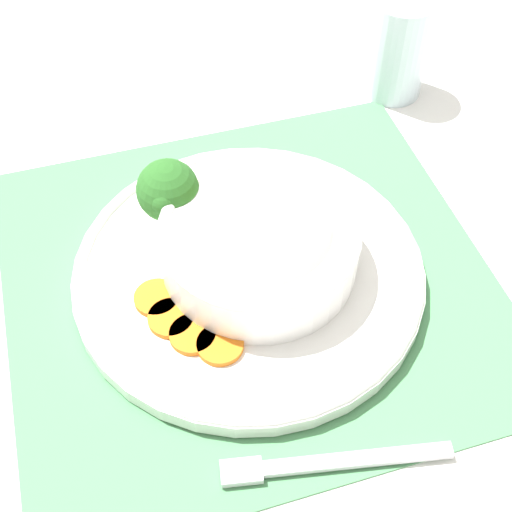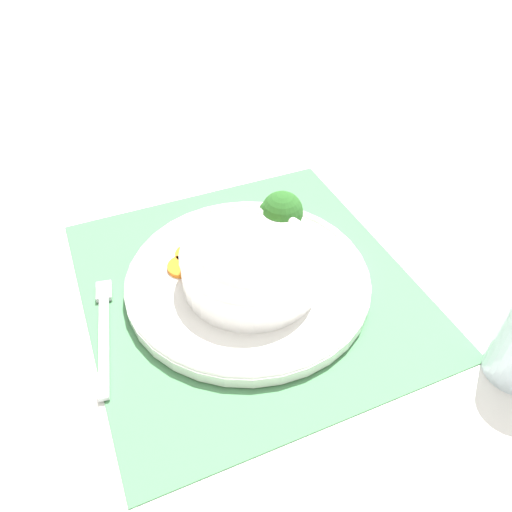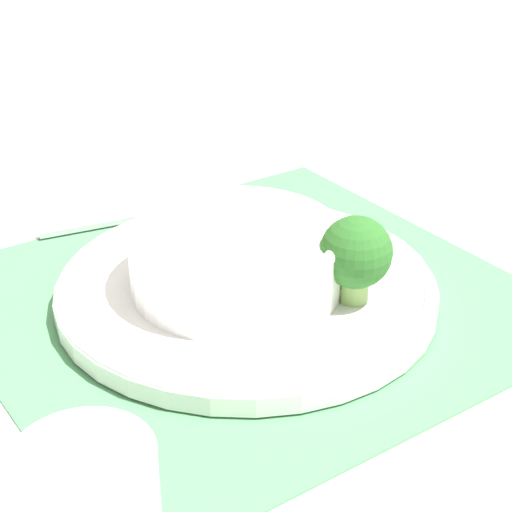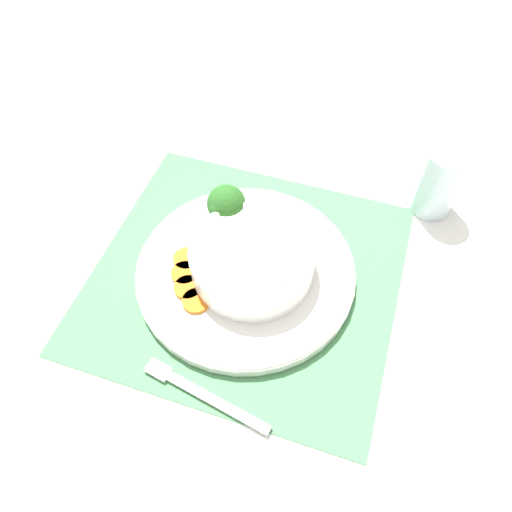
# 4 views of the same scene
# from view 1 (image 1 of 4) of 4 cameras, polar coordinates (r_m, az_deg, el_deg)

# --- Properties ---
(ground_plane) EXTENTS (4.00, 4.00, 0.00)m
(ground_plane) POSITION_cam_1_polar(r_m,az_deg,el_deg) (0.68, -0.57, -1.95)
(ground_plane) COLOR white
(placemat) EXTENTS (0.44, 0.47, 0.00)m
(placemat) POSITION_cam_1_polar(r_m,az_deg,el_deg) (0.68, -0.57, -1.84)
(placemat) COLOR #4C8C59
(placemat) RESTS_ON ground_plane
(plate) EXTENTS (0.33, 0.33, 0.02)m
(plate) POSITION_cam_1_polar(r_m,az_deg,el_deg) (0.67, -0.58, -1.14)
(plate) COLOR white
(plate) RESTS_ON placemat
(bowl) EXTENTS (0.18, 0.18, 0.06)m
(bowl) POSITION_cam_1_polar(r_m,az_deg,el_deg) (0.64, 0.26, 1.15)
(bowl) COLOR white
(bowl) RESTS_ON plate
(broccoli_floret) EXTENTS (0.06, 0.06, 0.07)m
(broccoli_floret) POSITION_cam_1_polar(r_m,az_deg,el_deg) (0.67, -7.05, 5.13)
(broccoli_floret) COLOR #84AD5B
(broccoli_floret) RESTS_ON plate
(carrot_slice_near) EXTENTS (0.04, 0.04, 0.01)m
(carrot_slice_near) POSITION_cam_1_polar(r_m,az_deg,el_deg) (0.64, -7.95, -3.35)
(carrot_slice_near) COLOR orange
(carrot_slice_near) RESTS_ON plate
(carrot_slice_middle) EXTENTS (0.04, 0.04, 0.01)m
(carrot_slice_middle) POSITION_cam_1_polar(r_m,az_deg,el_deg) (0.63, -6.83, -4.97)
(carrot_slice_middle) COLOR orange
(carrot_slice_middle) RESTS_ON plate
(carrot_slice_far) EXTENTS (0.04, 0.04, 0.01)m
(carrot_slice_far) POSITION_cam_1_polar(r_m,az_deg,el_deg) (0.62, -5.09, -6.27)
(carrot_slice_far) COLOR orange
(carrot_slice_far) RESTS_ON plate
(carrot_slice_extra) EXTENTS (0.04, 0.04, 0.01)m
(carrot_slice_extra) POSITION_cam_1_polar(r_m,az_deg,el_deg) (0.61, -2.89, -7.10)
(carrot_slice_extra) COLOR orange
(carrot_slice_extra) RESTS_ON plate
(water_glass) EXTENTS (0.07, 0.07, 0.12)m
(water_glass) POSITION_cam_1_polar(r_m,az_deg,el_deg) (0.87, 11.21, 15.67)
(water_glass) COLOR silver
(water_glass) RESTS_ON ground_plane
(fork) EXTENTS (0.06, 0.18, 0.01)m
(fork) POSITION_cam_1_polar(r_m,az_deg,el_deg) (0.58, 4.63, -16.27)
(fork) COLOR silver
(fork) RESTS_ON placemat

